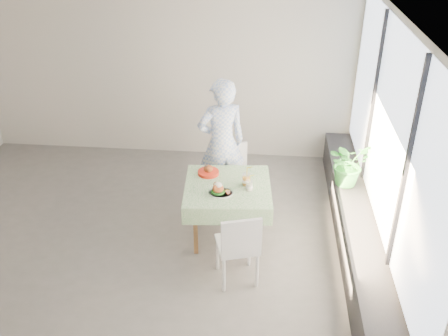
# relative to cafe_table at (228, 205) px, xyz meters

# --- Properties ---
(floor) EXTENTS (6.00, 6.00, 0.00)m
(floor) POSITION_rel_cafe_table_xyz_m (-1.21, -0.19, -0.46)
(floor) COLOR #585654
(floor) RESTS_ON ground
(ceiling) EXTENTS (6.00, 6.00, 0.00)m
(ceiling) POSITION_rel_cafe_table_xyz_m (-1.21, -0.19, 2.34)
(ceiling) COLOR white
(ceiling) RESTS_ON ground
(wall_back) EXTENTS (6.00, 0.02, 2.80)m
(wall_back) POSITION_rel_cafe_table_xyz_m (-1.21, 2.31, 0.94)
(wall_back) COLOR beige
(wall_back) RESTS_ON ground
(wall_front) EXTENTS (6.00, 0.02, 2.80)m
(wall_front) POSITION_rel_cafe_table_xyz_m (-1.21, -2.69, 0.94)
(wall_front) COLOR beige
(wall_front) RESTS_ON ground
(wall_right) EXTENTS (0.02, 5.00, 2.80)m
(wall_right) POSITION_rel_cafe_table_xyz_m (1.79, -0.19, 0.94)
(wall_right) COLOR beige
(wall_right) RESTS_ON ground
(window_pane) EXTENTS (0.01, 4.80, 2.18)m
(window_pane) POSITION_rel_cafe_table_xyz_m (1.76, -0.19, 1.19)
(window_pane) COLOR #D1E0F9
(window_pane) RESTS_ON ground
(window_ledge) EXTENTS (0.40, 4.80, 0.50)m
(window_ledge) POSITION_rel_cafe_table_xyz_m (1.59, -0.19, -0.21)
(window_ledge) COLOR black
(window_ledge) RESTS_ON ground
(cafe_table) EXTENTS (1.12, 1.12, 0.74)m
(cafe_table) POSITION_rel_cafe_table_xyz_m (0.00, 0.00, 0.00)
(cafe_table) COLOR brown
(cafe_table) RESTS_ON ground
(chair_far) EXTENTS (0.46, 0.46, 0.83)m
(chair_far) POSITION_rel_cafe_table_xyz_m (0.02, 0.87, -0.21)
(chair_far) COLOR white
(chair_far) RESTS_ON ground
(chair_near) EXTENTS (0.54, 0.54, 0.93)m
(chair_near) POSITION_rel_cafe_table_xyz_m (0.19, -0.83, -0.17)
(chair_near) COLOR white
(chair_near) RESTS_ON ground
(diner) EXTENTS (0.78, 0.66, 1.83)m
(diner) POSITION_rel_cafe_table_xyz_m (-0.16, 0.81, 0.46)
(diner) COLOR #92AFEB
(diner) RESTS_ON ground
(main_dish) EXTENTS (0.29, 0.29, 0.15)m
(main_dish) POSITION_rel_cafe_table_xyz_m (-0.08, -0.20, 0.33)
(main_dish) COLOR white
(main_dish) RESTS_ON cafe_table
(juice_cup_orange) EXTENTS (0.11, 0.11, 0.30)m
(juice_cup_orange) POSITION_rel_cafe_table_xyz_m (0.22, 0.04, 0.35)
(juice_cup_orange) COLOR white
(juice_cup_orange) RESTS_ON cafe_table
(juice_cup_lemonade) EXTENTS (0.09, 0.09, 0.25)m
(juice_cup_lemonade) POSITION_rel_cafe_table_xyz_m (0.27, -0.08, 0.34)
(juice_cup_lemonade) COLOR white
(juice_cup_lemonade) RESTS_ON cafe_table
(second_dish) EXTENTS (0.27, 0.27, 0.13)m
(second_dish) POSITION_rel_cafe_table_xyz_m (-0.27, 0.26, 0.32)
(second_dish) COLOR red
(second_dish) RESTS_ON cafe_table
(potted_plant) EXTENTS (0.72, 0.69, 0.61)m
(potted_plant) POSITION_rel_cafe_table_xyz_m (1.53, 0.61, 0.34)
(potted_plant) COLOR #327D29
(potted_plant) RESTS_ON window_ledge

